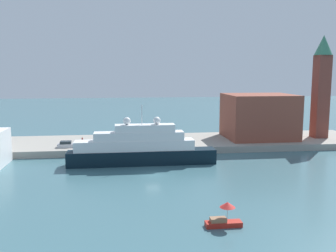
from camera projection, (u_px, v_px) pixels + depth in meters
ground at (153, 175)px, 66.34m from camera, size 400.00×400.00×0.00m
quay_dock at (144, 143)px, 91.76m from camera, size 110.00×20.00×1.49m
large_yacht at (140, 148)px, 73.78m from camera, size 29.07×3.88×11.71m
small_motorboat at (224, 217)px, 44.32m from camera, size 4.33×1.84×2.98m
harbor_building at (259, 116)px, 94.60m from camera, size 16.52×14.24×11.03m
bell_tower at (322, 82)px, 94.21m from camera, size 4.39×4.39×25.57m
parked_car at (67, 144)px, 83.53m from camera, size 4.02×1.88×1.39m
person_figure at (82, 141)px, 87.37m from camera, size 0.36×0.36×1.59m
mooring_bollard at (146, 146)px, 83.02m from camera, size 0.38×0.38×0.63m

